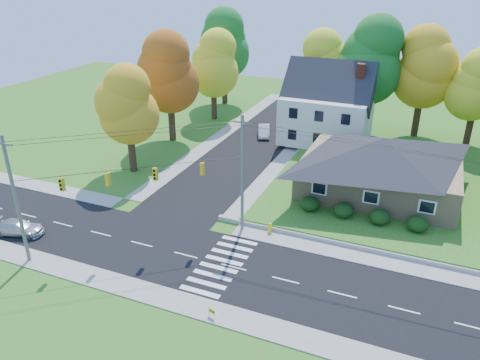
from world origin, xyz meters
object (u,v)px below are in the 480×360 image
at_px(silver_sedan, 19,228).
at_px(white_car, 264,131).
at_px(ranch_house, 381,165).
at_px(fire_hydrant, 270,228).

height_order(silver_sedan, white_car, white_car).
height_order(ranch_house, silver_sedan, ranch_house).
xyz_separation_m(silver_sedan, white_car, (10.22, 30.50, 0.07)).
height_order(ranch_house, fire_hydrant, ranch_house).
relative_size(ranch_house, white_car, 3.61).
bearing_deg(silver_sedan, white_car, -31.61).
height_order(white_car, fire_hydrant, white_car).
bearing_deg(ranch_house, white_car, 143.23).
bearing_deg(silver_sedan, fire_hydrant, -79.62).
relative_size(white_car, fire_hydrant, 4.45).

